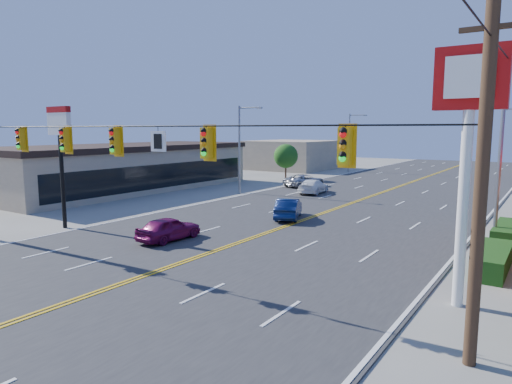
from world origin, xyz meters
The scene contains 15 objects.
ground centered at (0.00, 0.00, 0.00)m, with size 160.00×160.00×0.00m, color gray.
road centered at (0.00, 20.00, 0.03)m, with size 20.00×120.00×0.06m, color #2D2D30.
signal_span centered at (-0.12, 0.00, 4.89)m, with size 24.32×0.34×9.00m.
kfc_pylon centered at (11.00, 4.00, 6.04)m, with size 2.20×0.36×8.50m.
strip_mall centered at (-22.00, 18.00, 2.25)m, with size 10.40×26.40×4.40m.
pizza_hut_sign centered at (-11.00, 4.00, 5.18)m, with size 1.90×0.30×6.85m.
streetlight_se centered at (10.79, 14.00, 4.51)m, with size 2.55×0.25×8.00m.
streetlight_sw centered at (-10.79, 22.00, 4.51)m, with size 2.55×0.25×8.00m.
streetlight_nw centered at (-10.79, 48.00, 4.51)m, with size 2.55×0.25×8.00m.
tree_west centered at (-13.00, 34.00, 2.79)m, with size 2.80×2.80×4.20m.
bld_west_far centered at (-20.00, 48.00, 2.10)m, with size 11.00×12.00×4.20m, color tan.
car_magenta centered at (-3.42, 5.07, 0.63)m, with size 1.49×3.70×1.26m, color #6E0C46.
car_blue centered at (-1.10, 13.76, 0.66)m, with size 1.41×4.04×1.33m, color #0D1D4E.
car_white centered at (-5.13, 25.44, 0.63)m, with size 1.78×4.37×1.27m, color white.
car_silver centered at (-8.06, 29.30, 0.63)m, with size 2.11×4.57×1.27m, color #ACACB1.
Camera 1 is at (13.52, -12.00, 5.89)m, focal length 32.00 mm.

